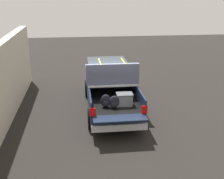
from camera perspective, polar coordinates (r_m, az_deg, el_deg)
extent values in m
plane|color=black|center=(12.72, -0.31, -3.80)|extent=(40.00, 40.00, 0.00)
cube|color=#162138|center=(12.50, -0.32, -1.23)|extent=(5.50, 1.92, 0.48)
cube|color=black|center=(11.29, 0.35, -2.09)|extent=(2.80, 1.80, 0.04)
cube|color=#162138|center=(11.14, -4.40, -1.19)|extent=(2.80, 0.06, 0.50)
cube|color=#162138|center=(11.35, 5.02, -0.81)|extent=(2.80, 0.06, 0.50)
cube|color=#162138|center=(12.50, -0.41, 1.15)|extent=(0.06, 1.80, 0.50)
cube|color=#162138|center=(9.76, 1.56, -5.63)|extent=(0.55, 1.80, 0.04)
cube|color=#B2B2B7|center=(11.85, -0.10, 1.51)|extent=(1.25, 1.92, 0.04)
cube|color=#162138|center=(13.62, -0.96, 2.67)|extent=(2.30, 1.92, 0.50)
cube|color=#2D3842|center=(13.39, -0.92, 4.55)|extent=(1.94, 1.76, 0.47)
cube|color=#162138|center=(14.93, -1.48, 3.91)|extent=(0.40, 1.82, 0.38)
cube|color=#B2B2B7|center=(10.06, 1.42, -7.23)|extent=(0.24, 1.92, 0.24)
cube|color=red|center=(9.85, -3.73, -4.41)|extent=(0.06, 0.20, 0.28)
cube|color=red|center=(10.08, 6.33, -3.92)|extent=(0.06, 0.20, 0.28)
cylinder|color=black|center=(14.16, -4.65, 0.24)|extent=(0.78, 0.30, 0.78)
cylinder|color=black|center=(14.32, 2.40, 0.50)|extent=(0.78, 0.30, 0.78)
cylinder|color=black|center=(10.91, -3.91, -5.68)|extent=(0.78, 0.30, 0.78)
cylinder|color=black|center=(11.11, 5.22, -5.23)|extent=(0.78, 0.30, 0.78)
cube|color=slate|center=(10.72, 2.44, -2.04)|extent=(0.40, 0.55, 0.40)
cube|color=#505359|center=(10.64, 2.46, -0.91)|extent=(0.44, 0.59, 0.05)
ellipsoid|color=black|center=(10.45, 0.42, -2.41)|extent=(0.20, 0.37, 0.46)
ellipsoid|color=black|center=(10.38, 0.49, -2.99)|extent=(0.09, 0.26, 0.20)
ellipsoid|color=black|center=(10.53, -1.25, -2.21)|extent=(0.20, 0.36, 0.48)
ellipsoid|color=black|center=(10.45, -1.19, -2.79)|extent=(0.09, 0.25, 0.21)
cube|color=#4C5166|center=(11.78, -0.10, 2.57)|extent=(0.93, 2.05, 0.42)
cube|color=#4C5166|center=(11.30, 0.12, 4.02)|extent=(0.16, 2.05, 0.40)
cube|color=#4C5166|center=(11.68, -4.66, 3.99)|extent=(0.69, 0.20, 0.22)
cube|color=#4C5166|center=(11.88, 4.33, 4.26)|extent=(0.69, 0.20, 0.22)
cube|color=yellow|center=(11.58, -2.38, 5.44)|extent=(1.03, 0.03, 0.02)
cube|color=yellow|center=(11.68, 2.16, 5.56)|extent=(1.03, 0.03, 0.02)
cube|color=beige|center=(11.56, -20.61, 0.61)|extent=(11.08, 0.36, 3.06)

